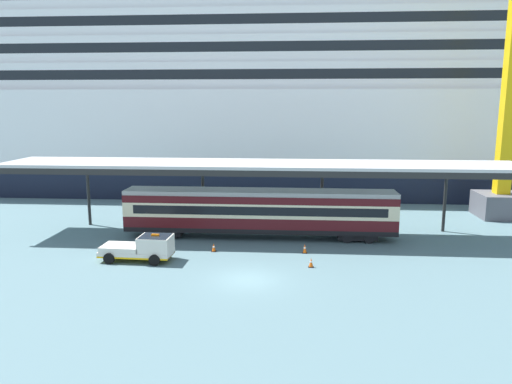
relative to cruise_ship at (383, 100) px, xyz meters
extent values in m
plane|color=slate|center=(-15.60, -41.08, -11.77)|extent=(400.00, 400.00, 0.00)
cube|color=black|center=(-0.04, 0.01, -9.83)|extent=(179.01, 31.39, 3.87)
cube|color=white|center=(-0.04, 0.01, -3.38)|extent=(179.01, 31.39, 9.03)
cube|color=white|center=(-0.04, 0.01, 2.69)|extent=(164.69, 28.87, 3.12)
cube|color=black|center=(-0.04, -14.38, 2.85)|extent=(157.53, 0.12, 1.12)
cube|color=white|center=(-0.04, 0.01, 5.81)|extent=(158.11, 27.72, 3.12)
cube|color=black|center=(-0.04, -13.80, 5.97)|extent=(151.23, 0.12, 1.12)
cube|color=white|center=(-0.04, 0.01, 8.93)|extent=(151.52, 26.56, 3.12)
cube|color=black|center=(-0.04, -13.22, 9.09)|extent=(144.93, 0.12, 1.12)
cube|color=white|center=(-0.04, 0.01, 12.05)|extent=(144.93, 25.41, 3.12)
cube|color=#BDBDBD|center=(-15.51, -30.51, -5.52)|extent=(43.37, 6.28, 0.25)
cube|color=black|center=(-15.51, -33.55, -5.89)|extent=(43.37, 0.20, 0.50)
cylinder|color=black|center=(-31.78, -27.77, -8.70)|extent=(0.28, 0.28, 6.12)
cylinder|color=black|center=(-20.93, -27.77, -8.70)|extent=(0.28, 0.28, 6.12)
cylinder|color=black|center=(-10.09, -27.77, -8.70)|extent=(0.28, 0.28, 6.12)
cylinder|color=black|center=(0.75, -27.77, -8.70)|extent=(0.28, 0.28, 6.12)
cube|color=black|center=(-15.51, -31.01, -10.92)|extent=(22.75, 2.80, 0.40)
cube|color=#470F14|center=(-15.51, -31.01, -10.27)|extent=(22.75, 2.80, 0.90)
cube|color=beige|center=(-15.51, -31.01, -9.22)|extent=(22.75, 2.80, 1.20)
cube|color=black|center=(-15.51, -32.38, -9.17)|extent=(20.93, 0.08, 0.72)
cube|color=#470F14|center=(-15.51, -31.01, -8.32)|extent=(22.75, 2.80, 0.60)
cube|color=#9D9D9D|center=(-15.51, -31.01, -7.84)|extent=(22.75, 2.69, 0.36)
cube|color=black|center=(-23.70, -31.01, -11.32)|extent=(3.20, 2.35, 0.50)
cylinder|color=black|center=(-24.60, -32.18, -11.35)|extent=(0.84, 0.12, 0.84)
cylinder|color=black|center=(-22.80, -32.18, -11.35)|extent=(0.84, 0.12, 0.84)
cube|color=black|center=(-7.32, -31.01, -11.32)|extent=(3.20, 2.35, 0.50)
cylinder|color=black|center=(-8.22, -32.18, -11.35)|extent=(0.84, 0.12, 0.84)
cylinder|color=black|center=(-6.42, -32.18, -11.35)|extent=(0.84, 0.12, 0.84)
cube|color=silver|center=(-24.02, -37.78, -11.19)|extent=(5.27, 2.19, 0.36)
cube|color=#F2B20C|center=(-24.02, -37.78, -11.32)|extent=(5.27, 2.21, 0.12)
cube|color=silver|center=(-22.56, -37.83, -10.46)|extent=(2.36, 2.00, 1.10)
cube|color=#19232D|center=(-22.56, -37.83, -10.11)|extent=(2.15, 1.92, 0.44)
cube|color=orange|center=(-22.56, -37.83, -9.83)|extent=(0.57, 0.22, 0.16)
cube|color=silver|center=(-25.06, -37.74, -10.83)|extent=(2.98, 2.03, 0.36)
cylinder|color=black|center=(-22.32, -36.84, -11.37)|extent=(0.81, 0.28, 0.80)
cylinder|color=black|center=(-22.39, -38.84, -11.37)|extent=(0.81, 0.28, 0.80)
cylinder|color=black|center=(-25.64, -36.72, -11.37)|extent=(0.81, 0.28, 0.80)
cylinder|color=black|center=(-25.72, -38.72, -11.37)|extent=(0.81, 0.28, 0.80)
cube|color=black|center=(-18.75, -35.25, -11.75)|extent=(0.36, 0.36, 0.04)
cone|color=#EA590F|center=(-18.75, -35.25, -11.42)|extent=(0.30, 0.30, 0.62)
cylinder|color=white|center=(-18.75, -35.25, -11.39)|extent=(0.17, 0.17, 0.09)
cube|color=black|center=(-11.75, -35.13, -11.75)|extent=(0.36, 0.36, 0.04)
cone|color=#EA590F|center=(-11.75, -35.13, -11.38)|extent=(0.30, 0.30, 0.69)
cylinder|color=white|center=(-11.75, -35.13, -11.34)|extent=(0.17, 0.17, 0.10)
cube|color=black|center=(-11.39, -38.35, -11.75)|extent=(0.36, 0.36, 0.04)
cone|color=#EA590F|center=(-11.39, -38.35, -11.40)|extent=(0.30, 0.30, 0.65)
cylinder|color=white|center=(-11.39, -38.35, -11.37)|extent=(0.17, 0.17, 0.09)
cube|color=#595960|center=(8.16, -21.51, -10.57)|extent=(4.40, 4.40, 2.40)
cylinder|color=black|center=(-23.12, -36.95, -11.42)|extent=(0.44, 0.44, 0.70)
sphere|color=black|center=(-23.12, -36.95, -11.05)|extent=(0.48, 0.48, 0.48)
camera|label=1|loc=(-12.81, -70.63, -0.57)|focal=33.74mm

